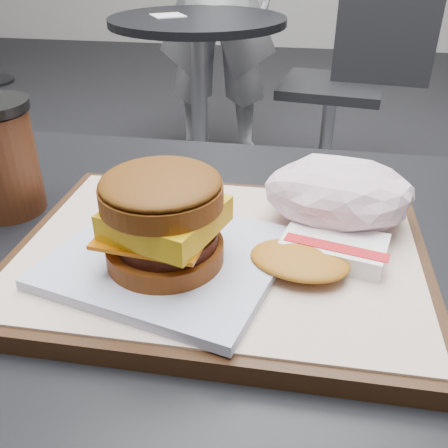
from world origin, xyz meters
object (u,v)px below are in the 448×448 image
crumpled_wrapper (339,194)px  customer_table (196,388)px  serving_tray (220,257)px  neighbor_table (199,69)px  breakfast_sandwich (165,228)px  neighbor_chair (350,75)px  hash_brown (319,253)px

crumpled_wrapper → customer_table: bearing=-157.7°
serving_tray → neighbor_table: (-0.38, 1.66, -0.23)m
breakfast_sandwich → crumpled_wrapper: (0.15, 0.10, -0.01)m
breakfast_sandwich → neighbor_chair: 1.90m
hash_brown → neighbor_table: 1.75m
customer_table → serving_tray: serving_tray is taller
crumpled_wrapper → serving_tray: bearing=-148.2°
serving_tray → customer_table: bearing=162.5°
breakfast_sandwich → hash_brown: breakfast_sandwich is taller
crumpled_wrapper → neighbor_chair: size_ratio=0.16×
breakfast_sandwich → neighbor_table: (-0.34, 1.70, -0.28)m
serving_tray → crumpled_wrapper: size_ratio=2.66×
customer_table → crumpled_wrapper: size_ratio=5.59×
neighbor_chair → neighbor_table: bearing=-165.9°
serving_tray → neighbor_table: serving_tray is taller
neighbor_table → breakfast_sandwich: bearing=-78.6°
neighbor_chair → hash_brown: bearing=-94.6°
breakfast_sandwich → neighbor_chair: breakfast_sandwich is taller
breakfast_sandwich → neighbor_table: 1.75m
hash_brown → crumpled_wrapper: size_ratio=0.90×
neighbor_table → neighbor_chair: (0.62, 0.16, -0.04)m
crumpled_wrapper → breakfast_sandwich: bearing=-144.7°
neighbor_table → neighbor_chair: bearing=14.1°
customer_table → neighbor_table: customer_table is taller
hash_brown → customer_table: bearing=171.2°
hash_brown → neighbor_chair: size_ratio=0.15×
customer_table → breakfast_sandwich: (-0.01, -0.05, 0.24)m
customer_table → hash_brown: 0.25m
serving_tray → neighbor_chair: bearing=82.5°
hash_brown → neighbor_table: (-0.47, 1.67, -0.25)m
neighbor_table → neighbor_chair: 0.64m
hash_brown → crumpled_wrapper: 0.08m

